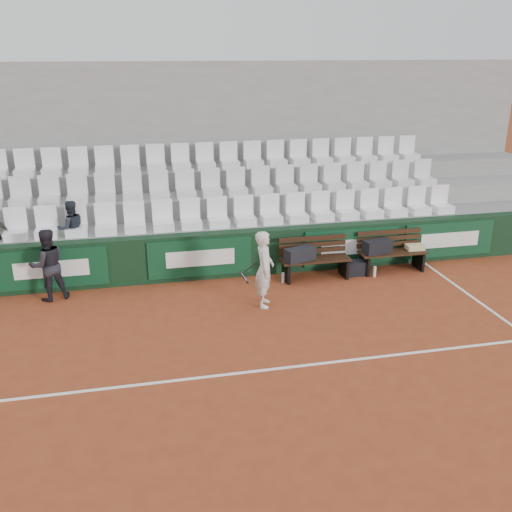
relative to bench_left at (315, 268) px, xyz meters
The scene contains 21 objects.
ground 4.10m from the bench_left, 122.97° to the right, with size 80.00×80.00×0.00m, color brown.
court_baseline 4.10m from the bench_left, 122.97° to the right, with size 18.00×0.06×0.01m, color white.
back_barrier 2.25m from the bench_left, 165.56° to the left, with size 18.00×0.34×1.00m.
grandstand_tier_front 2.54m from the bench_left, 151.90° to the left, with size 18.00×0.95×1.00m, color gray.
grandstand_tier_mid 3.13m from the bench_left, 136.16° to the left, with size 18.00×0.95×1.45m, color gray.
grandstand_tier_back 3.88m from the bench_left, 125.80° to the left, with size 18.00×0.95×1.90m, color gray.
grandstand_rear_wall 4.76m from the bench_left, 120.96° to the left, with size 18.00×0.30×4.40m, color gray.
seat_row_front 2.68m from the bench_left, 155.51° to the left, with size 11.90×0.44×0.63m, color white.
seat_row_mid 3.35m from the bench_left, 138.60° to the left, with size 11.90×0.44×0.63m, color silver.
seat_row_back 4.17m from the bench_left, 127.40° to the left, with size 11.90×0.44×0.63m, color silver.
bench_left is the anchor object (origin of this frame).
bench_right 1.81m from the bench_left, ahead, with size 1.50×0.56×0.45m, color #321C0F.
sports_bag_left 0.51m from the bench_left, behind, with size 0.65×0.28×0.28m, color black.
sports_bag_right 1.49m from the bench_left, ahead, with size 0.62×0.29×0.29m, color black.
towel 2.38m from the bench_left, ahead, with size 0.38×0.28×0.11m, color #CABF82.
sports_bag_ground 0.97m from the bench_left, ahead, with size 0.50×0.31×0.31m, color black.
water_bottle_near 0.76m from the bench_left, behind, with size 0.07×0.07×0.23m, color #ADBDC4.
water_bottle_far 1.31m from the bench_left, ahead, with size 0.07×0.07×0.24m, color silver.
tennis_player 1.85m from the bench_left, 141.57° to the right, with size 0.74×0.62×1.50m.
ball_kid 5.47m from the bench_left, behind, with size 0.70×0.55×1.45m, color black.
spectator_c 5.32m from the bench_left, 168.06° to the left, with size 0.58×0.45×1.19m, color #1D222B.
Camera 1 is at (-1.46, -7.47, 4.69)m, focal length 40.00 mm.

